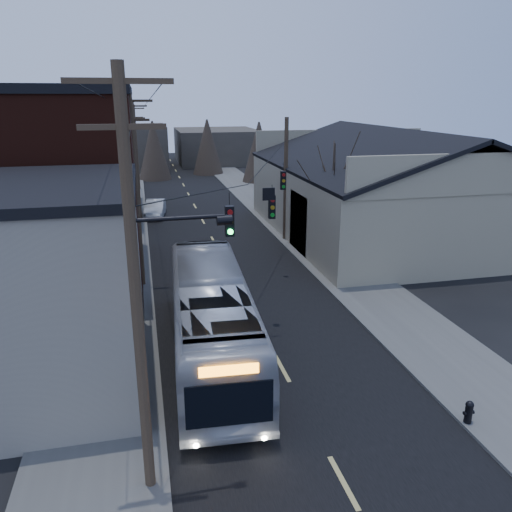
{
  "coord_description": "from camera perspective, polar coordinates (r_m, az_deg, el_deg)",
  "views": [
    {
      "loc": [
        -4.68,
        -8.0,
        9.8
      ],
      "look_at": [
        0.07,
        12.68,
        3.0
      ],
      "focal_mm": 35.0,
      "sensor_mm": 36.0,
      "label": 1
    }
  ],
  "objects": [
    {
      "name": "sidewalk_left",
      "position": [
        39.27,
        -15.2,
        2.78
      ],
      "size": [
        4.0,
        110.0,
        0.12
      ],
      "primitive_type": "cube",
      "color": "#474744",
      "rests_on": "ground"
    },
    {
      "name": "parked_car",
      "position": [
        43.48,
        -11.44,
        5.35
      ],
      "size": [
        2.04,
        4.46,
        1.42
      ],
      "primitive_type": "imported",
      "rotation": [
        0.0,
        0.0,
        -0.13
      ],
      "color": "#B7BCC0",
      "rests_on": "ground"
    },
    {
      "name": "building_far_right",
      "position": [
        79.2,
        -4.51,
        12.43
      ],
      "size": [
        12.0,
        14.0,
        5.0
      ],
      "primitive_type": "cube",
      "color": "#38332D",
      "rests_on": "ground"
    },
    {
      "name": "building_clapboard",
      "position": [
        18.63,
        -25.53,
        -3.81
      ],
      "size": [
        8.0,
        8.0,
        7.0
      ],
      "primitive_type": "cube",
      "color": "#6E665C",
      "rests_on": "ground"
    },
    {
      "name": "sidewalk_right",
      "position": [
        40.79,
        3.37,
        3.93
      ],
      "size": [
        4.0,
        110.0,
        0.12
      ],
      "primitive_type": "cube",
      "color": "#474744",
      "rests_on": "ground"
    },
    {
      "name": "building_far_left",
      "position": [
        73.32,
        -14.23,
        11.93
      ],
      "size": [
        10.0,
        12.0,
        6.0
      ],
      "primitive_type": "cube",
      "color": "#38332D",
      "rests_on": "ground"
    },
    {
      "name": "warehouse",
      "position": [
        38.1,
        15.07,
        6.42
      ],
      "size": [
        16.16,
        20.6,
        7.73
      ],
      "color": "gray",
      "rests_on": "ground"
    },
    {
      "name": "road_surface",
      "position": [
        39.52,
        -5.74,
        3.34
      ],
      "size": [
        9.0,
        110.0,
        0.02
      ],
      "primitive_type": "cube",
      "color": "black",
      "rests_on": "ground"
    },
    {
      "name": "building_brick",
      "position": [
        28.9,
        -23.52,
        6.75
      ],
      "size": [
        10.0,
        12.0,
        10.0
      ],
      "primitive_type": "cube",
      "color": "black",
      "rests_on": "ground"
    },
    {
      "name": "building_left_far",
      "position": [
        44.7,
        -19.22,
        8.7
      ],
      "size": [
        9.0,
        14.0,
        7.0
      ],
      "primitive_type": "cube",
      "color": "#38332D",
      "rests_on": "ground"
    },
    {
      "name": "bare_tree",
      "position": [
        30.78,
        8.7,
        5.95
      ],
      "size": [
        0.4,
        0.4,
        7.2
      ],
      "primitive_type": "cone",
      "color": "black",
      "rests_on": "ground"
    },
    {
      "name": "utility_lines",
      "position": [
        32.54,
        -10.16,
        8.94
      ],
      "size": [
        11.24,
        45.28,
        10.5
      ],
      "color": "#382B1E",
      "rests_on": "ground"
    },
    {
      "name": "fire_hydrant",
      "position": [
        17.44,
        23.15,
        -15.98
      ],
      "size": [
        0.35,
        0.26,
        0.75
      ],
      "rotation": [
        0.0,
        0.0,
        -0.01
      ],
      "color": "black",
      "rests_on": "sidewalk_right"
    },
    {
      "name": "bus",
      "position": [
        19.52,
        -5.1,
        -6.89
      ],
      "size": [
        3.52,
        12.21,
        3.36
      ],
      "primitive_type": "imported",
      "rotation": [
        0.0,
        0.0,
        3.08
      ],
      "color": "#A3A6AE",
      "rests_on": "ground"
    }
  ]
}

